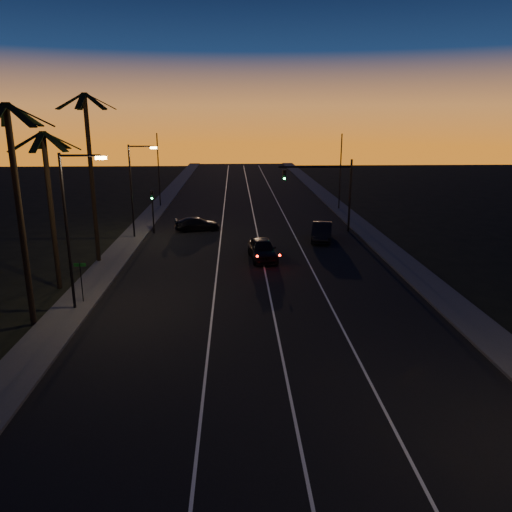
{
  "coord_description": "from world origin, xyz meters",
  "views": [
    {
      "loc": [
        -1.63,
        -7.53,
        10.81
      ],
      "look_at": [
        -0.41,
        21.13,
        2.83
      ],
      "focal_mm": 35.0,
      "sensor_mm": 36.0,
      "label": 1
    }
  ],
  "objects_px": {
    "signal_mast": "(326,183)",
    "cross_car": "(197,224)",
    "lead_car": "(262,249)",
    "right_car": "(322,232)"
  },
  "relations": [
    {
      "from": "lead_car",
      "to": "cross_car",
      "type": "distance_m",
      "value": 12.23
    },
    {
      "from": "signal_mast",
      "to": "right_car",
      "type": "distance_m",
      "value": 5.47
    },
    {
      "from": "signal_mast",
      "to": "cross_car",
      "type": "distance_m",
      "value": 13.22
    },
    {
      "from": "signal_mast",
      "to": "lead_car",
      "type": "xyz_separation_m",
      "value": [
        -6.65,
        -9.73,
        -3.94
      ]
    },
    {
      "from": "signal_mast",
      "to": "cross_car",
      "type": "bearing_deg",
      "value": 175.45
    },
    {
      "from": "signal_mast",
      "to": "lead_car",
      "type": "distance_m",
      "value": 12.43
    },
    {
      "from": "right_car",
      "to": "cross_car",
      "type": "xyz_separation_m",
      "value": [
        -11.61,
        4.66,
        -0.16
      ]
    },
    {
      "from": "lead_car",
      "to": "cross_car",
      "type": "xyz_separation_m",
      "value": [
        -5.87,
        10.73,
        -0.17
      ]
    },
    {
      "from": "signal_mast",
      "to": "cross_car",
      "type": "height_order",
      "value": "signal_mast"
    },
    {
      "from": "lead_car",
      "to": "cross_car",
      "type": "relative_size",
      "value": 1.17
    }
  ]
}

